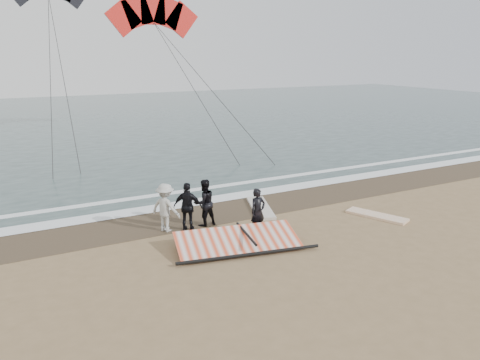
% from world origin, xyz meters
% --- Properties ---
extents(ground, '(120.00, 120.00, 0.00)m').
position_xyz_m(ground, '(0.00, 0.00, 0.00)').
color(ground, '#8C704C').
rests_on(ground, ground).
extents(sea, '(120.00, 54.00, 0.02)m').
position_xyz_m(sea, '(0.00, 33.00, 0.01)').
color(sea, '#233838').
rests_on(sea, ground).
extents(wet_sand, '(120.00, 2.80, 0.01)m').
position_xyz_m(wet_sand, '(0.00, 4.50, 0.01)').
color(wet_sand, '#4C3D2B').
rests_on(wet_sand, ground).
extents(foam_near, '(120.00, 0.90, 0.01)m').
position_xyz_m(foam_near, '(0.00, 5.90, 0.03)').
color(foam_near, white).
rests_on(foam_near, sea).
extents(foam_far, '(120.00, 0.45, 0.01)m').
position_xyz_m(foam_far, '(0.00, 7.60, 0.03)').
color(foam_far, white).
rests_on(foam_far, sea).
extents(man_main, '(0.63, 0.46, 1.60)m').
position_xyz_m(man_main, '(-0.27, 1.73, 0.80)').
color(man_main, black).
rests_on(man_main, ground).
extents(board_white, '(1.47, 2.34, 0.09)m').
position_xyz_m(board_white, '(4.56, 1.12, 0.05)').
color(board_white, white).
rests_on(board_white, ground).
extents(board_cream, '(1.55, 2.73, 0.11)m').
position_xyz_m(board_cream, '(1.13, 3.94, 0.06)').
color(board_cream, beige).
rests_on(board_cream, ground).
extents(trio_cluster, '(2.42, 1.38, 1.71)m').
position_xyz_m(trio_cluster, '(-2.31, 3.32, 0.85)').
color(trio_cluster, black).
rests_on(trio_cluster, ground).
extents(sail_rig, '(4.45, 2.41, 0.51)m').
position_xyz_m(sail_rig, '(-1.51, 1.07, 0.20)').
color(sail_rig, black).
rests_on(sail_rig, ground).
extents(kite_red, '(7.79, 6.76, 15.72)m').
position_xyz_m(kite_red, '(3.30, 23.16, 8.34)').
color(kite_red, red).
rests_on(kite_red, ground).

